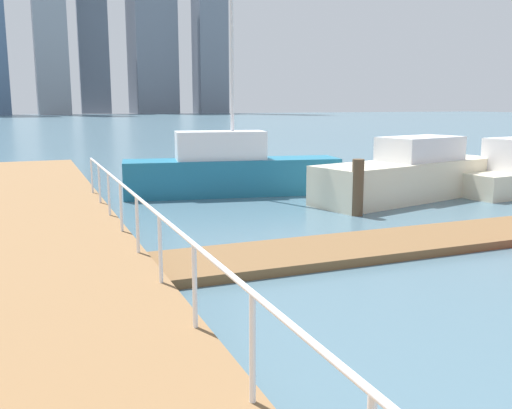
% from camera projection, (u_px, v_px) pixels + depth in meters
% --- Properties ---
extents(ground_plane, '(300.00, 300.00, 0.00)m').
position_uv_depth(ground_plane, '(185.00, 195.00, 19.27)').
color(ground_plane, '#476675').
extents(floating_dock, '(15.87, 2.00, 0.18)m').
position_uv_depth(floating_dock, '(468.00, 235.00, 13.00)').
color(floating_dock, brown).
rests_on(floating_dock, ground_plane).
extents(boardwalk_railing, '(0.06, 24.54, 1.08)m').
position_uv_depth(boardwalk_railing, '(219.00, 283.00, 5.86)').
color(boardwalk_railing, white).
rests_on(boardwalk_railing, boardwalk).
extents(dock_piling_5, '(0.33, 0.33, 1.58)m').
position_uv_depth(dock_piling_5, '(358.00, 188.00, 15.58)').
color(dock_piling_5, brown).
rests_on(dock_piling_5, ground_plane).
extents(moored_boat_4, '(7.49, 2.79, 9.65)m').
position_uv_depth(moored_boat_4, '(230.00, 170.00, 19.15)').
color(moored_boat_4, '#1E6B8C').
rests_on(moored_boat_4, ground_plane).
extents(moored_boat_5, '(7.50, 3.62, 2.02)m').
position_uv_depth(moored_boat_5, '(411.00, 175.00, 18.43)').
color(moored_boat_5, beige).
rests_on(moored_boat_5, ground_plane).
extents(skyline_tower_3, '(9.32, 12.50, 48.84)m').
position_uv_depth(skyline_tower_3, '(92.00, 30.00, 166.94)').
color(skyline_tower_3, slate).
rests_on(skyline_tower_3, ground_plane).
extents(skyline_tower_4, '(13.08, 14.37, 61.13)m').
position_uv_depth(skyline_tower_4, '(151.00, 10.00, 168.32)').
color(skyline_tower_4, slate).
rests_on(skyline_tower_4, ground_plane).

